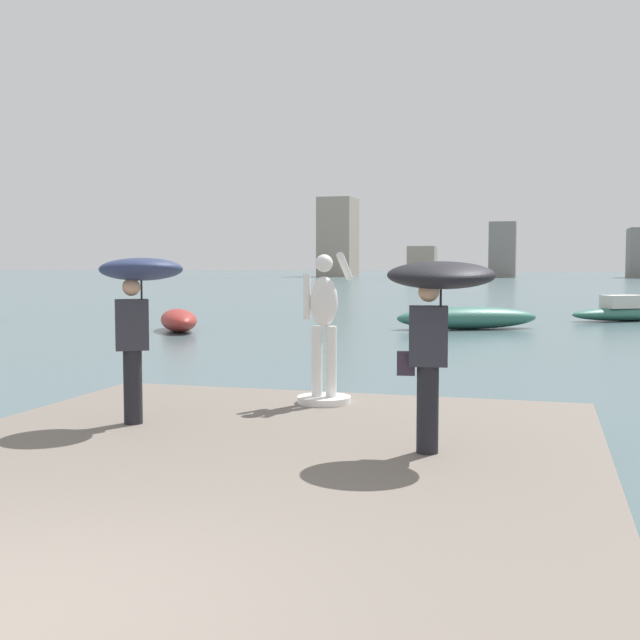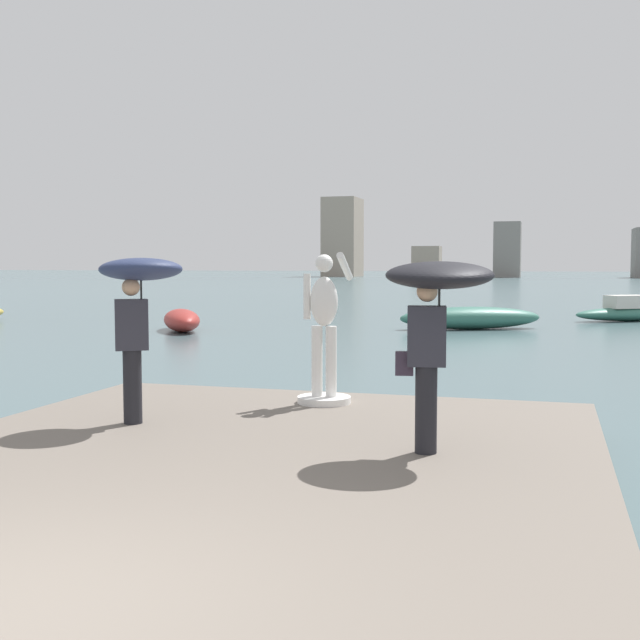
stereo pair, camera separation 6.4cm
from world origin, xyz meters
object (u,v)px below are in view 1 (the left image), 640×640
at_px(boat_mid, 179,320).
at_px(boat_rightward, 630,312).
at_px(onlooker_right, 437,298).
at_px(statue_white_figure, 324,337).
at_px(onlooker_left, 139,292).
at_px(boat_near, 467,318).

distance_m(boat_mid, boat_rightward, 17.97).
bearing_deg(onlooker_right, boat_rightward, 80.62).
relative_size(statue_white_figure, boat_mid, 0.58).
bearing_deg(statue_white_figure, onlooker_left, -132.59).
relative_size(boat_near, boat_rightward, 1.00).
distance_m(boat_near, boat_rightward, 8.33).
bearing_deg(onlooker_right, onlooker_left, 171.32).
height_order(onlooker_left, onlooker_right, onlooker_left).
bearing_deg(statue_white_figure, onlooker_right, -53.07).
height_order(boat_near, boat_mid, boat_near).
height_order(statue_white_figure, onlooker_left, statue_white_figure).
bearing_deg(onlooker_right, boat_mid, 123.06).
xyz_separation_m(boat_near, boat_rightward, (5.91, 5.87, -0.03)).
height_order(boat_mid, boat_rightward, boat_rightward).
distance_m(statue_white_figure, onlooker_right, 3.14).
height_order(onlooker_right, boat_mid, onlooker_right).
xyz_separation_m(boat_mid, boat_rightward, (15.28, 9.45, -0.01)).
distance_m(onlooker_left, onlooker_right, 3.64).
relative_size(onlooker_left, boat_near, 0.38).
distance_m(statue_white_figure, boat_mid, 17.02).
distance_m(onlooker_right, boat_rightward, 26.67).
xyz_separation_m(statue_white_figure, boat_rightward, (6.18, 23.81, -0.93)).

